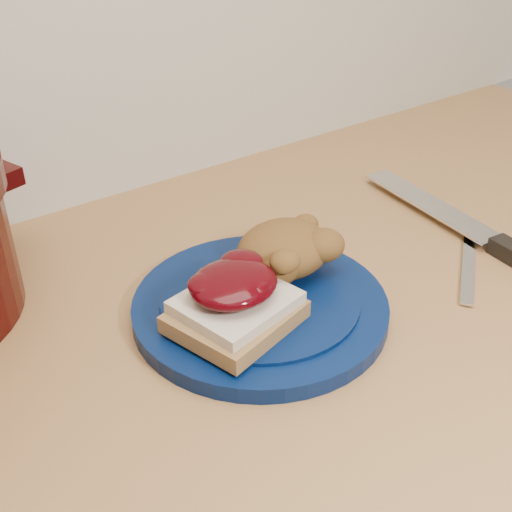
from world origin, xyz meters
TOP-DOWN VIEW (x-y plane):
  - plate at (0.02, 1.49)m, footprint 0.27×0.27m
  - sandwich at (-0.02, 1.47)m, footprint 0.12×0.11m
  - stuffing_mound at (0.06, 1.51)m, footprint 0.11×0.10m
  - chef_knife at (0.29, 1.41)m, footprint 0.07×0.33m
  - butter_knife at (0.25, 1.43)m, footprint 0.14×0.11m

SIDE VIEW (x-z plane):
  - butter_knife at x=0.25m, z-range 0.90..0.90m
  - plate at x=0.02m, z-range 0.90..0.92m
  - chef_knife at x=0.29m, z-range 0.90..0.92m
  - sandwich at x=-0.02m, z-range 0.92..0.97m
  - stuffing_mound at x=0.06m, z-range 0.92..0.97m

